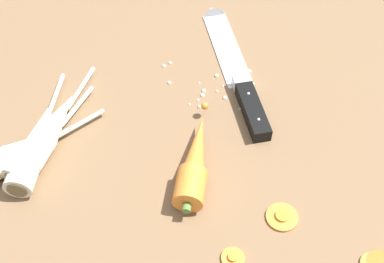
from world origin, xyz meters
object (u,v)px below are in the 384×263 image
Objects in this scene: parsnip_mid_left at (51,129)px; parsnip_back at (23,151)px; parsnip_front at (34,146)px; carrot_slice_stray_near at (282,216)px; whole_carrot at (195,161)px; chefs_knife at (233,62)px; parsnip_mid_right at (42,145)px; carrot_slice_stray_mid at (233,258)px.

parsnip_mid_left is 5.30cm from parsnip_back.
parsnip_front and parsnip_mid_left have the same top height.
parsnip_back is at bearing 175.93° from carrot_slice_stray_near.
whole_carrot is 14.10cm from carrot_slice_stray_near.
chefs_knife is at bearing 41.25° from parsnip_mid_left.
whole_carrot is at bearing 6.52° from parsnip_back.
whole_carrot is at bearing -95.51° from chefs_knife.
parsnip_mid_left is at bearing 175.08° from whole_carrot.
chefs_knife is 1.50× the size of parsnip_mid_left.
parsnip_back is at bearing -146.70° from parsnip_mid_right.
parsnip_back is (-24.61, -2.81, -0.12)cm from whole_carrot.
whole_carrot is 22.29cm from parsnip_mid_left.
whole_carrot is at bearing 3.46° from parsnip_mid_right.
chefs_knife is 34.93cm from parsnip_mid_right.
whole_carrot is 14.59cm from carrot_slice_stray_mid.
parsnip_mid_left and parsnip_back have the same top height.
parsnip_mid_right is 2.65cm from parsnip_back.
parsnip_front and parsnip_mid_right have the same top height.
carrot_slice_stray_near is at bearing -4.07° from parsnip_back.
parsnip_mid_left is 5.12× the size of carrot_slice_stray_near.
parsnip_mid_right is (-24.64, -24.73, 1.33)cm from chefs_knife.
carrot_slice_stray_near is 9.04cm from carrot_slice_stray_mid.
parsnip_front is 5.48× the size of carrot_slice_stray_near.
parsnip_front is 3.79cm from parsnip_mid_left.
chefs_knife is 37.54cm from parsnip_back.
chefs_knife is 32.57cm from parsnip_mid_left.
parsnip_mid_right is at bearing -93.09° from parsnip_mid_left.
parsnip_mid_right is (-0.18, -3.27, 0.00)cm from parsnip_mid_left.
parsnip_front is at bearing -175.92° from whole_carrot.
carrot_slice_stray_mid is at bearing -82.10° from chefs_knife.
chefs_knife is at bearing 84.49° from whole_carrot.
parsnip_front is 1.07× the size of parsnip_mid_left.
carrot_slice_stray_mid is (-5.63, -7.07, 0.00)cm from carrot_slice_stray_near.
carrot_slice_stray_near is 1.44× the size of carrot_slice_stray_mid.
parsnip_back is at bearing -116.89° from parsnip_mid_left.
carrot_slice_stray_mid is (29.45, -14.46, -1.62)cm from parsnip_mid_left.
parsnip_mid_right is at bearing 173.33° from carrot_slice_stray_near.
parsnip_back is (-1.16, -1.14, 0.00)cm from parsnip_front.
parsnip_mid_left reaches higher than carrot_slice_stray_mid.
parsnip_front is 1.63cm from parsnip_back.
parsnip_mid_right and parsnip_back have the same top height.
chefs_knife is 36.26cm from carrot_slice_stray_mid.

